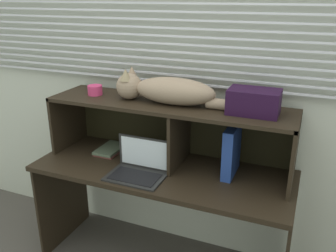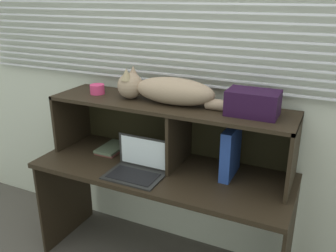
{
  "view_description": "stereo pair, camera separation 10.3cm",
  "coord_description": "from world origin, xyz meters",
  "px_view_note": "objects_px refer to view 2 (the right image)",
  "views": [
    {
      "loc": [
        0.79,
        -1.6,
        1.73
      ],
      "look_at": [
        0.0,
        0.31,
        0.96
      ],
      "focal_mm": 38.51,
      "sensor_mm": 36.0,
      "label": 1
    },
    {
      "loc": [
        0.89,
        -1.56,
        1.73
      ],
      "look_at": [
        0.0,
        0.31,
        0.96
      ],
      "focal_mm": 38.51,
      "sensor_mm": 36.0,
      "label": 2
    }
  ],
  "objects_px": {
    "book_stack": "(112,148)",
    "small_basket": "(97,89)",
    "cat": "(167,90)",
    "binder_upright": "(231,152)",
    "storage_box": "(253,103)",
    "laptop": "(137,167)"
  },
  "relations": [
    {
      "from": "book_stack",
      "to": "storage_box",
      "type": "distance_m",
      "value": 1.03
    },
    {
      "from": "cat",
      "to": "laptop",
      "type": "bearing_deg",
      "value": -111.97
    },
    {
      "from": "small_basket",
      "to": "cat",
      "type": "bearing_deg",
      "value": 0.0
    },
    {
      "from": "binder_upright",
      "to": "small_basket",
      "type": "relative_size",
      "value": 3.17
    },
    {
      "from": "laptop",
      "to": "storage_box",
      "type": "xyz_separation_m",
      "value": [
        0.6,
        0.22,
        0.41
      ]
    },
    {
      "from": "cat",
      "to": "book_stack",
      "type": "xyz_separation_m",
      "value": [
        -0.41,
        0.0,
        -0.45
      ]
    },
    {
      "from": "laptop",
      "to": "small_basket",
      "type": "xyz_separation_m",
      "value": [
        -0.42,
        0.22,
        0.38
      ]
    },
    {
      "from": "cat",
      "to": "small_basket",
      "type": "bearing_deg",
      "value": 180.0
    },
    {
      "from": "small_basket",
      "to": "laptop",
      "type": "bearing_deg",
      "value": -27.92
    },
    {
      "from": "laptop",
      "to": "storage_box",
      "type": "relative_size",
      "value": 1.2
    },
    {
      "from": "binder_upright",
      "to": "cat",
      "type": "bearing_deg",
      "value": 180.0
    },
    {
      "from": "book_stack",
      "to": "storage_box",
      "type": "relative_size",
      "value": 0.87
    },
    {
      "from": "book_stack",
      "to": "laptop",
      "type": "bearing_deg",
      "value": -34.32
    },
    {
      "from": "laptop",
      "to": "binder_upright",
      "type": "bearing_deg",
      "value": 23.87
    },
    {
      "from": "binder_upright",
      "to": "small_basket",
      "type": "distance_m",
      "value": 0.95
    },
    {
      "from": "cat",
      "to": "laptop",
      "type": "distance_m",
      "value": 0.49
    },
    {
      "from": "cat",
      "to": "book_stack",
      "type": "distance_m",
      "value": 0.62
    },
    {
      "from": "cat",
      "to": "binder_upright",
      "type": "relative_size",
      "value": 3.04
    },
    {
      "from": "binder_upright",
      "to": "book_stack",
      "type": "height_order",
      "value": "binder_upright"
    },
    {
      "from": "binder_upright",
      "to": "storage_box",
      "type": "bearing_deg",
      "value": 0.0
    },
    {
      "from": "book_stack",
      "to": "small_basket",
      "type": "bearing_deg",
      "value": -178.55
    },
    {
      "from": "laptop",
      "to": "cat",
      "type": "bearing_deg",
      "value": 68.03
    }
  ]
}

